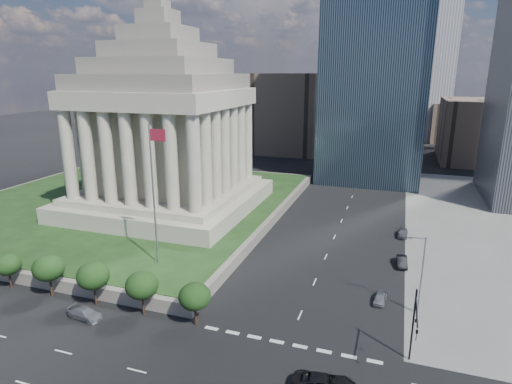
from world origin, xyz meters
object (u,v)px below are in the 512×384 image
at_px(flagpole, 154,188).
at_px(parked_sedan_far, 403,233).
at_px(parked_sedan_near, 380,298).
at_px(parked_sedan_mid, 402,262).
at_px(street_lamp_north, 421,271).
at_px(traffic_signal_ne, 414,324).
at_px(suv_grey, 85,314).
at_px(war_memorial, 164,110).

height_order(flagpole, parked_sedan_far, flagpole).
bearing_deg(flagpole, parked_sedan_near, 4.15).
height_order(parked_sedan_mid, parked_sedan_far, parked_sedan_far).
distance_m(street_lamp_north, parked_sedan_near, 6.77).
relative_size(traffic_signal_ne, parked_sedan_far, 1.94).
distance_m(parked_sedan_near, parked_sedan_far, 25.00).
bearing_deg(parked_sedan_near, street_lamp_north, -11.31).
xyz_separation_m(traffic_signal_ne, street_lamp_north, (0.83, 11.30, 0.41)).
distance_m(flagpole, parked_sedan_far, 44.72).
height_order(street_lamp_north, suv_grey, street_lamp_north).
height_order(war_memorial, traffic_signal_ne, war_memorial).
distance_m(war_memorial, street_lamp_north, 54.92).
bearing_deg(suv_grey, traffic_signal_ne, -80.11).
xyz_separation_m(flagpole, street_lamp_north, (35.16, 1.00, -7.45)).
relative_size(flagpole, traffic_signal_ne, 2.50).
bearing_deg(parked_sedan_mid, traffic_signal_ne, -92.09).
xyz_separation_m(flagpole, traffic_signal_ne, (34.33, -10.30, -7.86)).
bearing_deg(flagpole, traffic_signal_ne, -16.71).
bearing_deg(suv_grey, war_memorial, 20.59).
relative_size(war_memorial, traffic_signal_ne, 4.88).
xyz_separation_m(war_memorial, parked_sedan_near, (43.00, -21.76, -20.79)).
xyz_separation_m(traffic_signal_ne, parked_sedan_far, (-1.00, 37.42, -4.55)).
height_order(suv_grey, parked_sedan_near, suv_grey).
relative_size(traffic_signal_ne, parked_sedan_near, 2.23).
bearing_deg(street_lamp_north, flagpole, -178.37).
xyz_separation_m(parked_sedan_mid, parked_sedan_far, (0.00, 12.65, 0.02)).
xyz_separation_m(war_memorial, parked_sedan_far, (45.50, 3.11, -20.70)).
height_order(traffic_signal_ne, parked_sedan_near, traffic_signal_ne).
relative_size(war_memorial, parked_sedan_mid, 9.38).
xyz_separation_m(flagpole, parked_sedan_far, (33.33, 27.11, -12.41)).
bearing_deg(parked_sedan_mid, parked_sedan_near, -105.96).
distance_m(traffic_signal_ne, parked_sedan_mid, 25.20).
bearing_deg(traffic_signal_ne, suv_grey, -175.79).
bearing_deg(parked_sedan_near, flagpole, -171.22).
bearing_deg(parked_sedan_near, parked_sedan_far, 88.90).
height_order(flagpole, suv_grey, flagpole).
xyz_separation_m(war_memorial, parked_sedan_mid, (45.50, -9.54, -20.71)).
distance_m(street_lamp_north, parked_sedan_far, 26.64).
bearing_deg(suv_grey, parked_sedan_mid, -46.71).
relative_size(war_memorial, suv_grey, 8.74).
distance_m(parked_sedan_near, parked_sedan_mid, 12.48).
distance_m(war_memorial, parked_sedan_near, 52.49).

